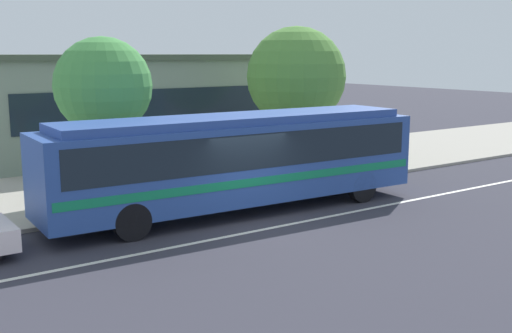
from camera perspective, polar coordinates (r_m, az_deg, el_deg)
ground_plane at (r=17.83m, az=-0.59°, el=-5.17°), size 120.00×120.00×0.00m
sidewalk_slab at (r=23.39m, az=-9.72°, el=-1.42°), size 60.00×8.00×0.12m
lane_stripe_center at (r=17.20m, az=0.92°, el=-5.75°), size 56.00×0.16×0.01m
transit_bus at (r=18.69m, az=-1.62°, el=0.95°), size 12.03×2.92×2.96m
pedestrian_waiting_near_sign at (r=18.65m, az=-17.78°, el=-1.60°), size 0.45×0.45×1.62m
bus_stop_sign at (r=22.22m, az=2.77°, el=2.62°), size 0.08×0.44×2.61m
street_tree_near_stop at (r=20.51m, az=-13.83°, el=7.13°), size 3.12×3.12×5.18m
street_tree_mid_block at (r=25.70m, az=3.70°, el=8.21°), size 4.06×4.06×5.74m
station_building at (r=30.23m, az=-10.51°, el=5.62°), size 15.05×6.52×4.72m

